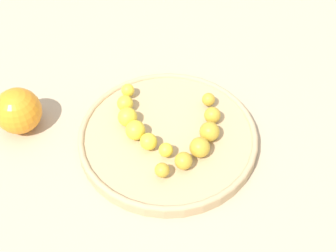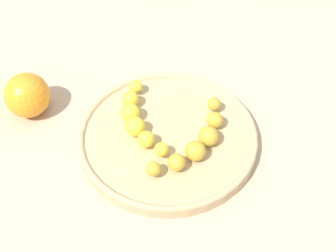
% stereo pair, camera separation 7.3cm
% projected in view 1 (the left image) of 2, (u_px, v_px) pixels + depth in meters
% --- Properties ---
extents(ground_plane, '(2.40, 2.40, 0.00)m').
position_uv_depth(ground_plane, '(168.00, 142.00, 0.76)').
color(ground_plane, tan).
extents(fruit_bowl, '(0.29, 0.29, 0.02)m').
position_uv_depth(fruit_bowl, '(168.00, 137.00, 0.75)').
color(fruit_bowl, tan).
rests_on(fruit_bowl, ground_plane).
extents(banana_spotted, '(0.06, 0.19, 0.03)m').
position_uv_depth(banana_spotted, '(200.00, 137.00, 0.72)').
color(banana_spotted, gold).
rests_on(banana_spotted, fruit_bowl).
extents(banana_yellow, '(0.14, 0.11, 0.03)m').
position_uv_depth(banana_yellow, '(136.00, 122.00, 0.74)').
color(banana_yellow, yellow).
rests_on(banana_yellow, fruit_bowl).
extents(orange_fruit, '(0.08, 0.08, 0.08)m').
position_uv_depth(orange_fruit, '(18.00, 111.00, 0.75)').
color(orange_fruit, orange).
rests_on(orange_fruit, ground_plane).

